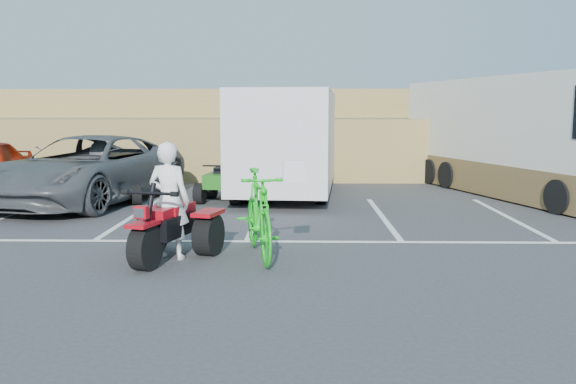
{
  "coord_description": "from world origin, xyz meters",
  "views": [
    {
      "loc": [
        0.93,
        -8.05,
        2.29
      ],
      "look_at": [
        0.73,
        1.5,
        1.0
      ],
      "focal_mm": 38.0,
      "sensor_mm": 36.0,
      "label": 1
    }
  ],
  "objects_px": {
    "green_dirt_bike": "(259,214)",
    "quad_atv_blue": "(117,203)",
    "rider": "(169,201)",
    "rv_motorhome": "(517,145)",
    "red_trike_atv": "(166,260)",
    "cargo_trailer": "(287,139)",
    "grey_pickup": "(88,170)",
    "quad_atv_green": "(223,201)"
  },
  "relations": [
    {
      "from": "green_dirt_bike",
      "to": "cargo_trailer",
      "type": "relative_size",
      "value": 0.37
    },
    {
      "from": "quad_atv_blue",
      "to": "red_trike_atv",
      "type": "bearing_deg",
      "value": -85.12
    },
    {
      "from": "grey_pickup",
      "to": "rv_motorhome",
      "type": "distance_m",
      "value": 11.23
    },
    {
      "from": "green_dirt_bike",
      "to": "rv_motorhome",
      "type": "xyz_separation_m",
      "value": [
        6.5,
        7.27,
        0.66
      ]
    },
    {
      "from": "rv_motorhome",
      "to": "quad_atv_blue",
      "type": "height_order",
      "value": "rv_motorhome"
    },
    {
      "from": "grey_pickup",
      "to": "quad_atv_green",
      "type": "height_order",
      "value": "grey_pickup"
    },
    {
      "from": "green_dirt_bike",
      "to": "cargo_trailer",
      "type": "height_order",
      "value": "cargo_trailer"
    },
    {
      "from": "grey_pickup",
      "to": "rv_motorhome",
      "type": "bearing_deg",
      "value": 22.59
    },
    {
      "from": "red_trike_atv",
      "to": "rv_motorhome",
      "type": "height_order",
      "value": "rv_motorhome"
    },
    {
      "from": "green_dirt_bike",
      "to": "quad_atv_blue",
      "type": "bearing_deg",
      "value": 112.85
    },
    {
      "from": "green_dirt_bike",
      "to": "grey_pickup",
      "type": "xyz_separation_m",
      "value": [
        -4.58,
        5.52,
        0.15
      ]
    },
    {
      "from": "cargo_trailer",
      "to": "quad_atv_green",
      "type": "relative_size",
      "value": 4.08
    },
    {
      "from": "quad_atv_green",
      "to": "quad_atv_blue",
      "type": "bearing_deg",
      "value": -166.03
    },
    {
      "from": "cargo_trailer",
      "to": "quad_atv_green",
      "type": "distance_m",
      "value": 2.5
    },
    {
      "from": "green_dirt_bike",
      "to": "grey_pickup",
      "type": "height_order",
      "value": "grey_pickup"
    },
    {
      "from": "green_dirt_bike",
      "to": "quad_atv_green",
      "type": "distance_m",
      "value": 6.02
    },
    {
      "from": "rider",
      "to": "cargo_trailer",
      "type": "relative_size",
      "value": 0.3
    },
    {
      "from": "cargo_trailer",
      "to": "grey_pickup",
      "type": "bearing_deg",
      "value": -158.11
    },
    {
      "from": "red_trike_atv",
      "to": "cargo_trailer",
      "type": "xyz_separation_m",
      "value": [
        1.71,
        7.28,
        1.51
      ]
    },
    {
      "from": "cargo_trailer",
      "to": "rider",
      "type": "bearing_deg",
      "value": -98.63
    },
    {
      "from": "rider",
      "to": "red_trike_atv",
      "type": "bearing_deg",
      "value": 90.0
    },
    {
      "from": "rider",
      "to": "rv_motorhome",
      "type": "bearing_deg",
      "value": -121.55
    },
    {
      "from": "rider",
      "to": "quad_atv_green",
      "type": "relative_size",
      "value": 1.21
    },
    {
      "from": "red_trike_atv",
      "to": "quad_atv_blue",
      "type": "relative_size",
      "value": 1.19
    },
    {
      "from": "cargo_trailer",
      "to": "red_trike_atv",
      "type": "bearing_deg",
      "value": -98.67
    },
    {
      "from": "rider",
      "to": "grey_pickup",
      "type": "relative_size",
      "value": 0.3
    },
    {
      "from": "red_trike_atv",
      "to": "quad_atv_blue",
      "type": "distance_m",
      "value": 6.31
    },
    {
      "from": "cargo_trailer",
      "to": "rv_motorhome",
      "type": "relative_size",
      "value": 0.69
    },
    {
      "from": "cargo_trailer",
      "to": "rv_motorhome",
      "type": "bearing_deg",
      "value": 6.7
    },
    {
      "from": "quad_atv_blue",
      "to": "rv_motorhome",
      "type": "bearing_deg",
      "value": -9.07
    },
    {
      "from": "rv_motorhome",
      "to": "quad_atv_blue",
      "type": "bearing_deg",
      "value": 172.78
    },
    {
      "from": "cargo_trailer",
      "to": "quad_atv_green",
      "type": "bearing_deg",
      "value": -138.44
    },
    {
      "from": "cargo_trailer",
      "to": "quad_atv_blue",
      "type": "height_order",
      "value": "cargo_trailer"
    },
    {
      "from": "rv_motorhome",
      "to": "cargo_trailer",
      "type": "bearing_deg",
      "value": 165.55
    },
    {
      "from": "green_dirt_bike",
      "to": "quad_atv_blue",
      "type": "xyz_separation_m",
      "value": [
        -3.91,
        5.56,
        -0.69
      ]
    },
    {
      "from": "red_trike_atv",
      "to": "cargo_trailer",
      "type": "height_order",
      "value": "cargo_trailer"
    },
    {
      "from": "red_trike_atv",
      "to": "grey_pickup",
      "type": "relative_size",
      "value": 0.29
    },
    {
      "from": "quad_atv_blue",
      "to": "quad_atv_green",
      "type": "xyz_separation_m",
      "value": [
        2.61,
        0.28,
        0.0
      ]
    },
    {
      "from": "quad_atv_blue",
      "to": "green_dirt_bike",
      "type": "bearing_deg",
      "value": -73.31
    },
    {
      "from": "grey_pickup",
      "to": "rider",
      "type": "bearing_deg",
      "value": -46.64
    },
    {
      "from": "rider",
      "to": "green_dirt_bike",
      "type": "distance_m",
      "value": 1.39
    },
    {
      "from": "grey_pickup",
      "to": "rv_motorhome",
      "type": "relative_size",
      "value": 0.67
    }
  ]
}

